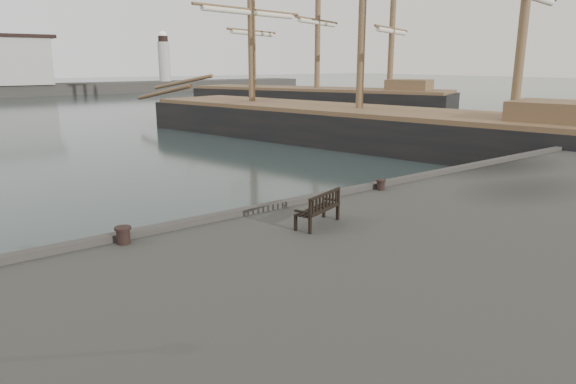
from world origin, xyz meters
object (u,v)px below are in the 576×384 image
Objects in this scene: bench at (318,215)px; tall_ship_far at (317,106)px; bollard_right at (381,185)px; tall_ship_main at (358,134)px; bollard_left at (123,235)px.

tall_ship_far reaches higher than bench.
bollard_right is 0.01× the size of tall_ship_main.
tall_ship_far is (26.60, 35.10, -0.87)m from bollard_right.
tall_ship_main reaches higher than bollard_right.
bollard_right is at bearing -145.45° from tall_ship_main.
bollard_left is 9.12m from bollard_right.
tall_ship_main is at bearing -146.74° from tall_ship_far.
tall_ship_main is at bearing 24.17° from bench.
bench is 4.58× the size of bollard_right.
bollard_left is at bearing 180.00° from bollard_right.
bench is at bearing -158.04° from bollard_right.
tall_ship_far reaches higher than bollard_left.
tall_ship_main is at bearing 47.53° from bollard_right.
tall_ship_main is (13.99, 15.28, -1.00)m from bollard_right.
tall_ship_main reaches higher than bench.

